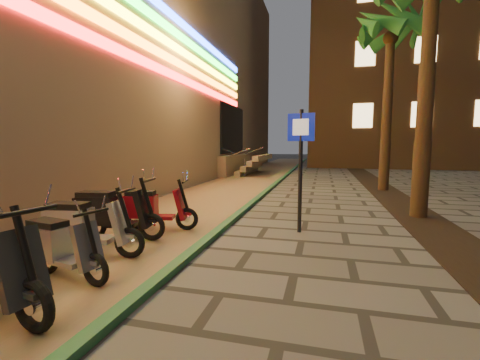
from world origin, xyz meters
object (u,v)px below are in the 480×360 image
(pedestrian_sign, at_px, (301,154))
(scooter_9, at_px, (152,208))
(scooter_7, at_px, (84,226))
(scooter_6, at_px, (59,246))
(scooter_8, at_px, (110,213))

(pedestrian_sign, bearing_deg, scooter_9, -155.69)
(scooter_7, relative_size, scooter_9, 1.05)
(scooter_6, xyz_separation_m, scooter_7, (-0.28, 0.80, 0.06))
(scooter_8, bearing_deg, pedestrian_sign, 13.43)
(pedestrian_sign, bearing_deg, scooter_7, -131.36)
(scooter_9, bearing_deg, pedestrian_sign, -1.56)
(pedestrian_sign, height_order, scooter_7, pedestrian_sign)
(pedestrian_sign, distance_m, scooter_7, 4.28)
(scooter_7, height_order, scooter_9, scooter_7)
(pedestrian_sign, relative_size, scooter_8, 1.46)
(pedestrian_sign, bearing_deg, scooter_6, -120.73)
(scooter_9, bearing_deg, scooter_7, -110.57)
(scooter_6, height_order, scooter_7, scooter_7)
(scooter_9, bearing_deg, scooter_8, -129.75)
(scooter_6, relative_size, scooter_7, 0.88)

